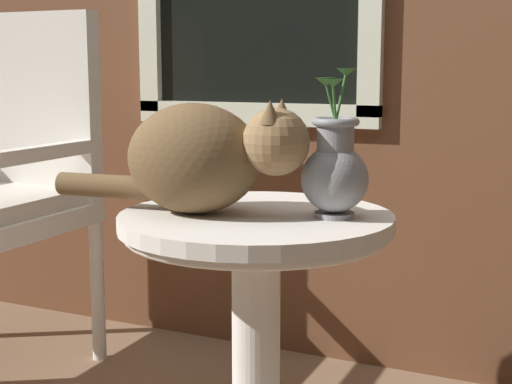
% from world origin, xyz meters
% --- Properties ---
extents(wicker_side_table, '(0.63, 0.63, 0.60)m').
position_xyz_m(wicker_side_table, '(0.25, 0.16, 0.40)').
color(wicker_side_table, silver).
rests_on(wicker_side_table, ground_plane).
extents(cat, '(0.63, 0.28, 0.26)m').
position_xyz_m(cat, '(0.14, 0.11, 0.73)').
color(cat, brown).
rests_on(cat, wicker_side_table).
extents(pewter_vase_with_ivy, '(0.15, 0.15, 0.33)m').
position_xyz_m(pewter_vase_with_ivy, '(0.43, 0.19, 0.71)').
color(pewter_vase_with_ivy, gray).
rests_on(pewter_vase_with_ivy, wicker_side_table).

